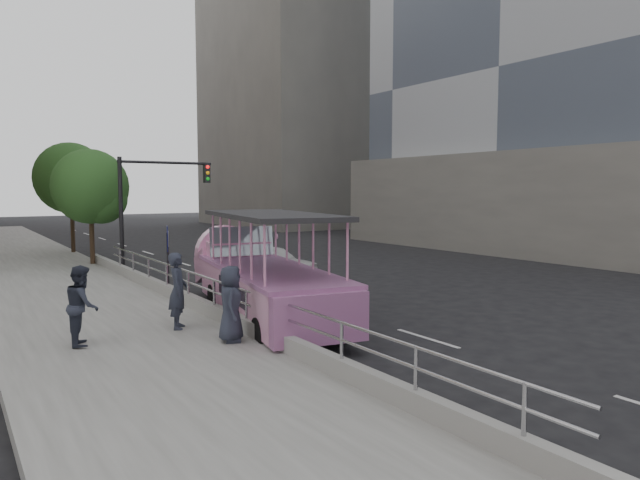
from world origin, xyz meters
TOP-DOWN VIEW (x-y plane):
  - ground at (0.00, 0.00)m, footprint 160.00×160.00m
  - sidewalk at (-5.75, 10.00)m, footprint 5.50×80.00m
  - kerb_wall at (-3.12, 2.00)m, footprint 0.24×30.00m
  - guardrail at (-3.12, 2.00)m, footprint 0.07×22.00m
  - duck_boat at (-1.43, 2.65)m, footprint 3.99×9.76m
  - car at (2.37, 8.91)m, footprint 3.30×4.62m
  - pedestrian_near at (-4.36, 1.36)m, footprint 0.72×0.84m
  - pedestrian_mid at (-6.69, 1.06)m, footprint 0.85×1.00m
  - pedestrian_far at (-3.77, -0.52)m, footprint 0.88×1.02m
  - parking_sign at (-3.00, 6.20)m, footprint 0.19×0.56m
  - traffic_signal at (-1.70, 12.50)m, footprint 4.20×0.32m
  - street_tree_near at (-3.30, 15.93)m, footprint 3.52×3.52m
  - street_tree_far at (-3.10, 21.93)m, footprint 3.97×3.97m
  - tower_podium at (30.00, 10.00)m, footprint 26.00×26.00m
  - midrise_stone_a at (26.00, 42.00)m, footprint 20.00×20.00m

SIDE VIEW (x-z plane):
  - ground at x=0.00m, z-range 0.00..0.00m
  - sidewalk at x=-5.75m, z-range 0.00..0.30m
  - kerb_wall at x=-3.12m, z-range 0.30..0.66m
  - car at x=2.37m, z-range 0.00..1.46m
  - guardrail at x=-3.12m, z-range 0.79..1.50m
  - duck_boat at x=-1.43m, z-range -0.41..2.75m
  - pedestrian_far at x=-3.77m, z-range 0.30..2.07m
  - pedestrian_mid at x=-6.69m, z-range 0.30..2.11m
  - pedestrian_near at x=-4.36m, z-range 0.30..2.23m
  - parking_sign at x=-3.00m, z-range 0.35..2.94m
  - tower_podium at x=30.00m, z-range 0.00..6.00m
  - traffic_signal at x=-1.70m, z-range 0.90..6.10m
  - street_tree_near at x=-3.30m, z-range 0.96..6.68m
  - street_tree_far at x=-3.10m, z-range 1.08..7.53m
  - midrise_stone_a at x=26.00m, z-range 0.00..32.00m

